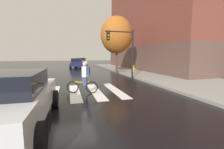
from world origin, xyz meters
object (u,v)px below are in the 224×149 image
sedan_far (80,62)px  fire_hydrant (133,68)px  sedan_mid (76,63)px  street_tree_near (117,35)px  sedan_near (11,99)px  cyclist (84,78)px  traffic_light_near (124,46)px

sedan_far → fire_hydrant: (5.07, -14.30, -0.31)m
sedan_mid → street_tree_near: street_tree_near is taller
sedan_mid → fire_hydrant: size_ratio=6.10×
sedan_near → cyclist: (2.36, 3.45, 0.02)m
sedan_near → sedan_far: (3.90, 26.14, 0.03)m
sedan_near → sedan_far: 26.43m
cyclist → street_tree_near: street_tree_near is taller
street_tree_near → sedan_mid: bearing=112.7°
sedan_far → cyclist: 22.74m
cyclist → sedan_mid: bearing=88.4°
sedan_far → fire_hydrant: size_ratio=6.20×
fire_hydrant → sedan_far: bearing=109.5°
cyclist → fire_hydrant: (6.61, 8.39, -0.31)m
sedan_near → sedan_mid: size_ratio=0.98×
sedan_far → traffic_light_near: traffic_light_near is taller
sedan_far → fire_hydrant: sedan_far is taller
sedan_mid → cyclist: 18.48m
sedan_near → cyclist: cyclist is taller
sedan_near → street_tree_near: 14.46m
traffic_light_near → street_tree_near: 5.07m
cyclist → sedan_far: bearing=86.1°
street_tree_near → cyclist: bearing=-117.9°
sedan_mid → street_tree_near: 11.16m
sedan_far → traffic_light_near: 18.96m
sedan_near → cyclist: size_ratio=2.75×
sedan_near → traffic_light_near: bearing=50.8°
traffic_light_near → street_tree_near: size_ratio=0.65×
traffic_light_near → fire_hydrant: traffic_light_near is taller
sedan_mid → fire_hydrant: 11.78m
fire_hydrant → street_tree_near: 4.35m
sedan_mid → street_tree_near: (4.09, -9.76, 3.55)m
cyclist → street_tree_near: (4.61, 8.71, 3.54)m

